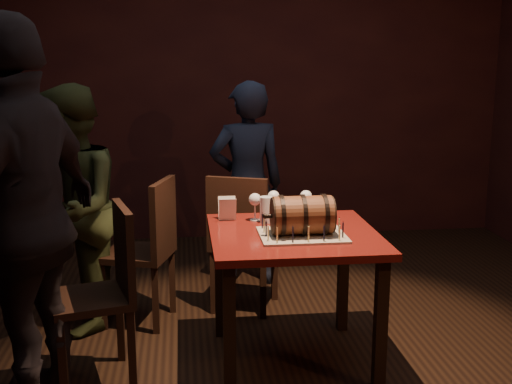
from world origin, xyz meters
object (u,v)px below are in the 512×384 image
at_px(chair_left_front, 106,284).
at_px(person_left_rear, 71,210).
at_px(chair_left_rear, 149,243).
at_px(wine_glass_mid, 274,198).
at_px(wine_glass_left, 255,201).
at_px(barrel_cake, 302,215).
at_px(pint_of_ale, 266,210).
at_px(wine_glass_right, 306,198).
at_px(chair_back, 241,236).
at_px(person_back, 247,185).
at_px(pub_table, 293,252).
at_px(person_left_front, 26,222).

distance_m(chair_left_front, person_left_rear, 0.77).
relative_size(chair_left_rear, chair_left_front, 1.00).
bearing_deg(person_left_rear, wine_glass_mid, 70.87).
height_order(wine_glass_left, wine_glass_mid, same).
relative_size(barrel_cake, pint_of_ale, 2.49).
relative_size(barrel_cake, wine_glass_right, 2.32).
distance_m(wine_glass_mid, wine_glass_right, 0.19).
distance_m(pint_of_ale, person_left_rear, 1.21).
bearing_deg(wine_glass_mid, wine_glass_left, -153.51).
bearing_deg(pint_of_ale, wine_glass_right, 21.54).
xyz_separation_m(barrel_cake, chair_back, (-0.25, 0.83, -0.34)).
relative_size(chair_back, person_back, 0.62).
bearing_deg(chair_back, wine_glass_right, -51.83).
height_order(pub_table, chair_left_rear, chair_left_rear).
bearing_deg(pint_of_ale, chair_left_front, -161.81).
distance_m(wine_glass_mid, person_back, 0.97).
distance_m(chair_left_rear, person_left_front, 1.19).
distance_m(chair_back, person_left_front, 1.61).
bearing_deg(wine_glass_mid, chair_back, 109.81).
distance_m(chair_left_front, person_left_front, 0.59).
distance_m(wine_glass_left, person_left_rear, 1.15).
distance_m(pint_of_ale, chair_left_rear, 0.86).
bearing_deg(wine_glass_left, person_left_rear, 162.64).
bearing_deg(pint_of_ale, wine_glass_left, 137.39).
bearing_deg(wine_glass_mid, chair_left_rear, 157.02).
height_order(wine_glass_mid, person_left_rear, person_left_rear).
distance_m(wine_glass_left, chair_left_front, 0.95).
distance_m(pub_table, wine_glass_right, 0.41).
bearing_deg(wine_glass_right, barrel_cake, -103.70).
bearing_deg(chair_left_rear, wine_glass_left, -30.74).
xyz_separation_m(pint_of_ale, person_left_rear, (-1.15, 0.39, -0.06)).
xyz_separation_m(wine_glass_left, person_left_rear, (-1.09, 0.34, -0.11)).
bearing_deg(chair_left_rear, chair_back, 10.15).
bearing_deg(person_left_rear, chair_left_front, 15.76).
bearing_deg(wine_glass_mid, person_left_rear, 166.82).
bearing_deg(chair_back, chair_left_front, -133.59).
xyz_separation_m(pub_table, barrel_cake, (0.03, -0.08, 0.22)).
distance_m(barrel_cake, wine_glass_mid, 0.42).
relative_size(wine_glass_right, chair_back, 0.17).
distance_m(person_back, person_left_rear, 1.33).
relative_size(pint_of_ale, chair_back, 0.16).
distance_m(barrel_cake, person_left_rear, 1.47).
distance_m(pub_table, pint_of_ale, 0.31).
height_order(chair_left_rear, person_left_front, person_left_front).
xyz_separation_m(pub_table, chair_back, (-0.22, 0.75, -0.12)).
distance_m(barrel_cake, wine_glass_left, 0.41).
distance_m(pint_of_ale, chair_back, 0.62).
bearing_deg(chair_left_front, pub_table, 4.08).
height_order(barrel_cake, wine_glass_mid, barrel_cake).
relative_size(chair_left_rear, person_left_front, 0.50).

